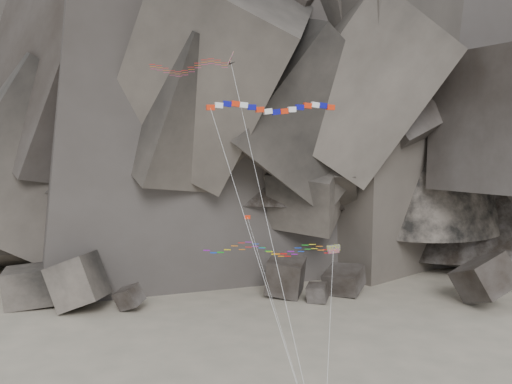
{
  "coord_description": "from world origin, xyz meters",
  "views": [
    {
      "loc": [
        -0.58,
        -50.66,
        25.03
      ],
      "look_at": [
        -1.03,
        6.0,
        19.5
      ],
      "focal_mm": 40.0,
      "sensor_mm": 36.0,
      "label": 1
    }
  ],
  "objects_px": {
    "pennant_kite": "(260,259)",
    "banner_kite": "(272,109)",
    "parafoil_kite": "(264,248)",
    "delta_kite": "(186,67)"
  },
  "relations": [
    {
      "from": "banner_kite",
      "to": "pennant_kite",
      "type": "distance_m",
      "value": 13.82
    },
    {
      "from": "delta_kite",
      "to": "parafoil_kite",
      "type": "relative_size",
      "value": 2.06
    },
    {
      "from": "delta_kite",
      "to": "banner_kite",
      "type": "distance_m",
      "value": 9.74
    },
    {
      "from": "banner_kite",
      "to": "parafoil_kite",
      "type": "bearing_deg",
      "value": 131.32
    },
    {
      "from": "delta_kite",
      "to": "banner_kite",
      "type": "height_order",
      "value": "delta_kite"
    },
    {
      "from": "parafoil_kite",
      "to": "banner_kite",
      "type": "bearing_deg",
      "value": -39.07
    },
    {
      "from": "pennant_kite",
      "to": "parafoil_kite",
      "type": "bearing_deg",
      "value": 62.87
    },
    {
      "from": "pennant_kite",
      "to": "banner_kite",
      "type": "bearing_deg",
      "value": 43.24
    },
    {
      "from": "delta_kite",
      "to": "banner_kite",
      "type": "xyz_separation_m",
      "value": [
        8.28,
        -3.03,
        -4.15
      ]
    },
    {
      "from": "parafoil_kite",
      "to": "pennant_kite",
      "type": "bearing_deg",
      "value": -105.27
    }
  ]
}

